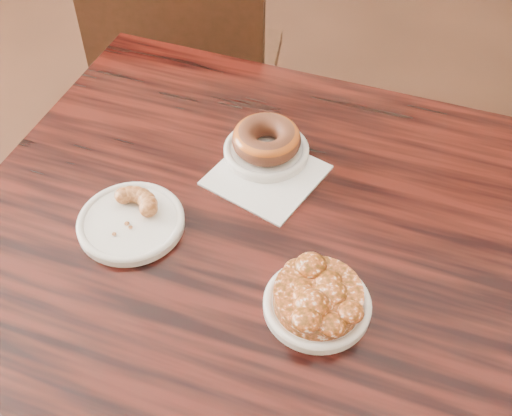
% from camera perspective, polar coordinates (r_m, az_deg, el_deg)
% --- Properties ---
extents(floor, '(5.00, 5.00, 0.00)m').
position_cam_1_polar(floor, '(1.79, -8.43, -10.18)').
color(floor, black).
rests_on(floor, ground).
extents(cafe_table, '(0.95, 0.95, 0.75)m').
position_cam_1_polar(cafe_table, '(1.29, -1.39, -12.96)').
color(cafe_table, black).
rests_on(cafe_table, floor).
extents(chair_far, '(0.50, 0.50, 0.90)m').
position_cam_1_polar(chair_far, '(1.81, -5.31, 11.95)').
color(chair_far, black).
rests_on(chair_far, floor).
extents(napkin, '(0.21, 0.21, 0.00)m').
position_cam_1_polar(napkin, '(1.06, 0.91, 2.94)').
color(napkin, white).
rests_on(napkin, cafe_table).
extents(plate_donut, '(0.15, 0.15, 0.01)m').
position_cam_1_polar(plate_donut, '(1.09, 0.92, 5.11)').
color(plate_donut, silver).
rests_on(plate_donut, napkin).
extents(plate_cruller, '(0.16, 0.16, 0.01)m').
position_cam_1_polar(plate_cruller, '(1.01, -11.05, -1.28)').
color(plate_cruller, white).
rests_on(plate_cruller, cafe_table).
extents(plate_fritter, '(0.15, 0.15, 0.01)m').
position_cam_1_polar(plate_fritter, '(0.90, 5.44, -8.57)').
color(plate_fritter, white).
rests_on(plate_fritter, cafe_table).
extents(glazed_donut, '(0.12, 0.12, 0.04)m').
position_cam_1_polar(glazed_donut, '(1.08, 0.93, 6.14)').
color(glazed_donut, '#953A15').
rests_on(glazed_donut, plate_donut).
extents(apple_fritter, '(0.17, 0.17, 0.04)m').
position_cam_1_polar(apple_fritter, '(0.88, 5.56, -7.62)').
color(apple_fritter, '#422207').
rests_on(apple_fritter, plate_fritter).
extents(cruller_fragment, '(0.10, 0.10, 0.03)m').
position_cam_1_polar(cruller_fragment, '(0.99, -11.21, -0.56)').
color(cruller_fragment, brown).
rests_on(cruller_fragment, plate_cruller).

